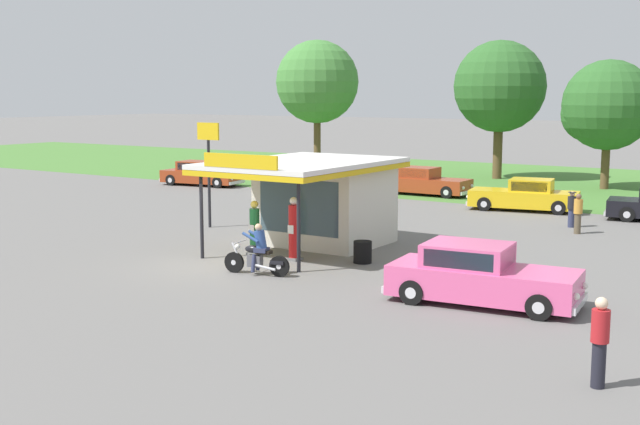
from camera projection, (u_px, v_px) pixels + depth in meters
ground_plane at (218, 265)px, 26.06m from camera, size 300.00×300.00×0.00m
grass_verge_strip at (526, 181)px, 50.97m from camera, size 120.00×24.00×0.01m
service_station_kiosk at (321, 195)px, 29.33m from camera, size 4.82×7.05×3.59m
gas_pump_nearside at (255, 230)px, 27.50m from camera, size 0.44×0.44×1.87m
gas_pump_offside at (294, 231)px, 26.61m from camera, size 0.44×0.44×2.11m
motorcycle_with_rider at (257, 254)px, 24.52m from camera, size 2.17×0.72×1.58m
featured_classic_sedan at (480, 277)px, 21.12m from camera, size 5.18×2.44×1.58m
parked_car_second_row_spare at (201, 174)px, 48.67m from camera, size 5.22×2.43×1.47m
parked_car_back_row_left at (525, 196)px, 38.09m from camera, size 5.37×2.69×1.51m
parked_car_back_row_right at (425, 182)px, 44.13m from camera, size 4.99×1.96×1.50m
parked_car_back_row_centre_left at (308, 181)px, 44.98m from camera, size 5.65×2.13×1.52m
bystander_leaning_by_kiosk at (578, 213)px, 31.73m from camera, size 0.34×0.34×1.59m
bystander_chatting_near_pumps at (572, 208)px, 33.29m from camera, size 0.34×0.34×1.49m
bystander_admiring_sedan at (600, 340)px, 15.01m from camera, size 0.34×0.34×1.74m
tree_oak_left at (317, 82)px, 53.69m from camera, size 5.50×5.50×9.02m
tree_oak_right at (500, 87)px, 51.84m from camera, size 5.89×5.89×8.89m
tree_oak_far_right at (605, 107)px, 46.33m from camera, size 5.21×5.18×7.43m
roadside_pole_sign at (209, 155)px, 32.99m from camera, size 1.10×0.12×4.30m
spare_tire_stack at (363, 252)px, 26.29m from camera, size 0.60×0.60×0.72m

